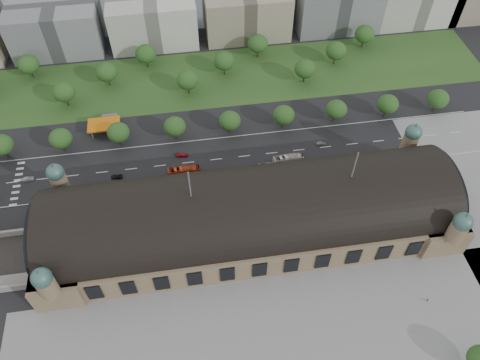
{
  "coord_description": "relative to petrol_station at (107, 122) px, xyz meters",
  "views": [
    {
      "loc": [
        -18.32,
        -95.85,
        147.71
      ],
      "look_at": [
        -1.52,
        13.71,
        14.0
      ],
      "focal_mm": 35.0,
      "sensor_mm": 36.0,
      "label": 1
    }
  ],
  "objects": [
    {
      "name": "traffic_car_4",
      "position": [
        41.85,
        -35.22,
        -2.13
      ],
      "size": [
        4.96,
        2.3,
        1.65
      ],
      "primitive_type": "imported",
      "rotation": [
        0.0,
        0.0,
        -1.64
      ],
      "color": "#1A1E49",
      "rests_on": "ground"
    },
    {
      "name": "tree_belt_6",
      "position": [
        37.91,
        17.72,
        5.1
      ],
      "size": [
        10.4,
        10.4,
        12.48
      ],
      "color": "#2D2116",
      "rests_on": "ground"
    },
    {
      "name": "tree_belt_8",
      "position": [
        75.91,
        41.72,
        5.1
      ],
      "size": [
        10.4,
        10.4,
        12.48
      ],
      "color": "#2D2116",
      "rests_on": "ground"
    },
    {
      "name": "parked_car_0",
      "position": [
        -12.24,
        -43.6,
        -2.2
      ],
      "size": [
        4.67,
        3.8,
        1.5
      ],
      "primitive_type": "imported",
      "rotation": [
        0.0,
        0.0,
        -0.99
      ],
      "color": "black",
      "rests_on": "ground"
    },
    {
      "name": "tree_row_1",
      "position": [
        -42.09,
        -12.28,
        4.48
      ],
      "size": [
        9.6,
        9.6,
        11.52
      ],
      "color": "#2D2116",
      "rests_on": "ground"
    },
    {
      "name": "station",
      "position": [
        53.91,
        -65.28,
        7.33
      ],
      "size": [
        150.0,
        48.4,
        44.3
      ],
      "color": "#876F53",
      "rests_on": "ground"
    },
    {
      "name": "tree_belt_3",
      "position": [
        -19.09,
        17.72,
        5.1
      ],
      "size": [
        10.4,
        10.4,
        12.48
      ],
      "color": "#2D2116",
      "rests_on": "ground"
    },
    {
      "name": "office_4",
      "position": [
        73.91,
        67.72,
        9.05
      ],
      "size": [
        45.0,
        32.0,
        24.0
      ],
      "primitive_type": "cube",
      "color": "tan",
      "rests_on": "ground"
    },
    {
      "name": "tree_row_4",
      "position": [
        29.91,
        -12.28,
        4.48
      ],
      "size": [
        9.6,
        9.6,
        11.52
      ],
      "color": "#2D2116",
      "rests_on": "ground"
    },
    {
      "name": "ground",
      "position": [
        53.91,
        -65.28,
        -2.95
      ],
      "size": [
        900.0,
        900.0,
        0.0
      ],
      "primitive_type": "plane",
      "color": "black",
      "rests_on": "ground"
    },
    {
      "name": "parked_car_3",
      "position": [
        10.21,
        -40.28,
        -2.19
      ],
      "size": [
        4.77,
        3.73,
        1.52
      ],
      "primitive_type": "imported",
      "rotation": [
        0.0,
        0.0,
        -1.07
      ],
      "color": "slate",
      "rests_on": "ground"
    },
    {
      "name": "parked_car_2",
      "position": [
        -16.33,
        -44.08,
        -2.28
      ],
      "size": [
        4.99,
        3.56,
        1.34
      ],
      "primitive_type": "imported",
      "rotation": [
        0.0,
        0.0,
        -1.16
      ],
      "color": "#182543",
      "rests_on": "ground"
    },
    {
      "name": "tree_belt_7",
      "position": [
        56.91,
        29.72,
        5.1
      ],
      "size": [
        10.4,
        10.4,
        12.48
      ],
      "color": "#2D2116",
      "rests_on": "ground"
    },
    {
      "name": "tree_belt_5",
      "position": [
        18.91,
        41.72,
        5.1
      ],
      "size": [
        10.4,
        10.4,
        12.48
      ],
      "color": "#2D2116",
      "rests_on": "ground"
    },
    {
      "name": "traffic_car_3",
      "position": [
        31.52,
        -23.12,
        -2.21
      ],
      "size": [
        5.29,
        2.57,
        1.48
      ],
      "primitive_type": "imported",
      "rotation": [
        0.0,
        0.0,
        1.47
      ],
      "color": "maroon",
      "rests_on": "ground"
    },
    {
      "name": "tree_belt_10",
      "position": [
        113.91,
        29.72,
        5.1
      ],
      "size": [
        10.4,
        10.4,
        12.48
      ],
      "color": "#2D2116",
      "rests_on": "ground"
    },
    {
      "name": "tree_row_3",
      "position": [
        5.91,
        -12.28,
        4.48
      ],
      "size": [
        9.6,
        9.6,
        11.52
      ],
      "color": "#2D2116",
      "rests_on": "ground"
    },
    {
      "name": "petrol_station",
      "position": [
        0.0,
        0.0,
        0.0
      ],
      "size": [
        14.0,
        13.0,
        5.05
      ],
      "color": "orange",
      "rests_on": "ground"
    },
    {
      "name": "pedestrian_1",
      "position": [
        108.56,
        -102.28,
        -2.09
      ],
      "size": [
        0.74,
        0.71,
        1.71
      ],
      "primitive_type": "imported",
      "rotation": [
        0.0,
        0.0,
        0.66
      ],
      "color": "gray",
      "rests_on": "ground"
    },
    {
      "name": "parked_car_4",
      "position": [
        -4.46,
        -40.28,
        -2.14
      ],
      "size": [
        5.17,
        3.72,
        1.62
      ],
      "primitive_type": "imported",
      "rotation": [
        0.0,
        0.0,
        -1.11
      ],
      "color": "silver",
      "rests_on": "ground"
    },
    {
      "name": "tree_belt_11",
      "position": [
        132.91,
        41.72,
        5.1
      ],
      "size": [
        10.4,
        10.4,
        12.48
      ],
      "color": "#2D2116",
      "rests_on": "ground"
    },
    {
      "name": "tree_belt_9",
      "position": [
        94.91,
        17.72,
        5.1
      ],
      "size": [
        10.4,
        10.4,
        12.48
      ],
      "color": "#2D2116",
      "rests_on": "ground"
    },
    {
      "name": "bus_mid",
      "position": [
        75.84,
        -33.28,
        -1.11
      ],
      "size": [
        13.32,
        3.53,
        3.68
      ],
      "primitive_type": "imported",
      "rotation": [
        0.0,
        0.0,
        1.6
      ],
      "color": "silver",
      "rests_on": "ground"
    },
    {
      "name": "traffic_car_5",
      "position": [
        92.39,
        -25.62,
        -2.24
      ],
      "size": [
        4.39,
        1.84,
        1.41
      ],
      "primitive_type": "imported",
      "rotation": [
        0.0,
        0.0,
        1.49
      ],
      "color": "#5C5E64",
      "rests_on": "ground"
    },
    {
      "name": "tree_row_7",
      "position": [
        101.91,
        -12.28,
        4.48
      ],
      "size": [
        9.6,
        9.6,
        11.52
      ],
      "color": "#2D2116",
      "rests_on": "ground"
    },
    {
      "name": "road_slab",
      "position": [
        33.91,
        -27.28,
        -2.95
      ],
      "size": [
        260.0,
        26.0,
        0.1
      ],
      "primitive_type": "cube",
      "color": "black",
      "rests_on": "ground"
    },
    {
      "name": "bus_east",
      "position": [
        68.74,
        -36.9,
        -1.13
      ],
      "size": [
        13.25,
        3.93,
        3.64
      ],
      "primitive_type": "imported",
      "rotation": [
        0.0,
        0.0,
        1.5
      ],
      "color": "beige",
      "rests_on": "ground"
    },
    {
      "name": "tree_row_2",
      "position": [
        -18.09,
        -12.28,
        4.48
      ],
      "size": [
        9.6,
        9.6,
        11.52
      ],
      "color": "#2D2116",
      "rests_on": "ground"
    },
    {
      "name": "tree_belt_4",
      "position": [
        -0.09,
        29.72,
        5.1
      ],
      "size": [
        10.4,
        10.4,
        12.48
      ],
      "color": "#2D2116",
      "rests_on": "ground"
    },
    {
      "name": "tree_row_9",
      "position": [
        149.91,
        -12.28,
        4.48
      ],
      "size": [
        9.6,
        9.6,
        11.52
      ],
      "color": "#2D2116",
      "rests_on": "ground"
    },
    {
      "name": "parked_car_6",
      "position": [
        21.42,
        -44.28,
        -2.19
      ],
      "size": [
        5.64,
        4.06,
        1.52
      ],
      "primitive_type": "imported",
      "rotation": [
        0.0,
        0.0,
        -1.15
      ],
      "color": "black",
      "rests_on": "ground"
    },
    {
      "name": "office_2",
      "position": [
        -26.09,
        67.72,
        9.05
      ],
      "size": [
        45.0,
        32.0,
        24.0
      ],
      "primitive_type": "cube",
      "color": "gray",
      "rests_on": "ground"
    },
    {
      "name": "tree_row_6",
      "position": [
        77.91,
        -12.28,
        4.48
      ],
      "size": [
        9.6,
        9.6,
        11.52
      ],
      "color": "#2D2116",
      "rests_on": "ground"
    },
    {
      "name": "parked_car_1",
      "position": [
        7.12,
        -43.48,
        -2.3
      ],
      "size": [
        5.11,
        3.96,
        1.29
      ],
      "primitive_type": "imported",
      "rotation": [
        0.0,
        0.0,
        -1.12
      ],
      "color": "maroon",
      "rests_on": "ground"
    },
    {
      "name": "parked_car_5",
      "position": [
        34.11,
        -40.28,
        -2.12
      ],
      "size": [
        6.4,
        5.8,
        1.65
      ],
      "primitive_type": "imported",
      "rotation": [
        0.0,
        0.0,
        -0.92
      ],
      "color": "gray",
      "rests_on": "ground"
    },
    {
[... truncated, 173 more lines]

